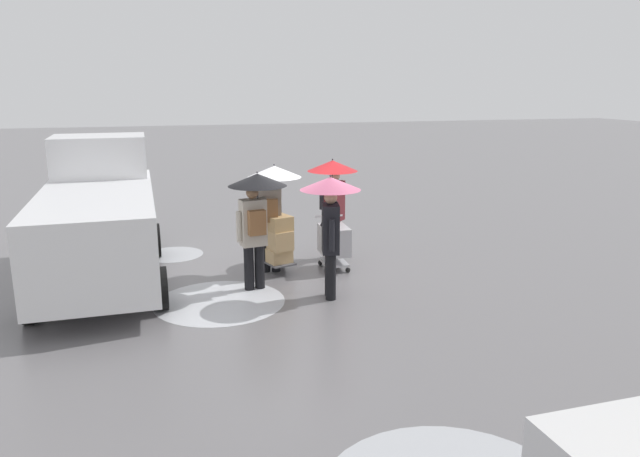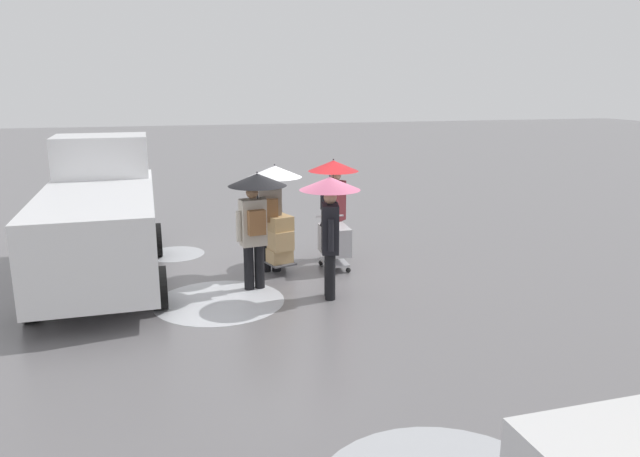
{
  "view_description": "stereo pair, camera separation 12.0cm",
  "coord_description": "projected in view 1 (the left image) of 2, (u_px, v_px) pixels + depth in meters",
  "views": [
    {
      "loc": [
        2.46,
        10.7,
        3.63
      ],
      "look_at": [
        -0.38,
        0.5,
        1.05
      ],
      "focal_mm": 33.31,
      "sensor_mm": 36.0,
      "label": 1
    },
    {
      "loc": [
        2.34,
        10.73,
        3.63
      ],
      "look_at": [
        -0.38,
        0.5,
        1.05
      ],
      "focal_mm": 33.31,
      "sensor_mm": 36.0,
      "label": 2
    }
  ],
  "objects": [
    {
      "name": "pedestrian_white_side",
      "position": [
        333.0,
        186.0,
        12.33
      ],
      "size": [
        1.04,
        1.04,
        2.15
      ],
      "color": "black",
      "rests_on": "ground"
    },
    {
      "name": "pedestrian_pink_side",
      "position": [
        330.0,
        208.0,
        10.06
      ],
      "size": [
        1.04,
        1.04,
        2.15
      ],
      "color": "black",
      "rests_on": "ground"
    },
    {
      "name": "hand_dolly_boxes",
      "position": [
        278.0,
        240.0,
        11.57
      ],
      "size": [
        0.68,
        0.81,
        1.32
      ],
      "color": "#515156",
      "rests_on": "ground"
    },
    {
      "name": "pedestrian_far_side",
      "position": [
        272.0,
        194.0,
        11.46
      ],
      "size": [
        1.04,
        1.04,
        2.15
      ],
      "color": "black",
      "rests_on": "ground"
    },
    {
      "name": "cargo_van_parked_right",
      "position": [
        99.0,
        220.0,
        11.04
      ],
      "size": [
        2.28,
        5.38,
        2.6
      ],
      "color": "white",
      "rests_on": "ground"
    },
    {
      "name": "ground_plane",
      "position": [
        294.0,
        276.0,
        11.51
      ],
      "size": [
        90.0,
        90.0,
        0.0
      ],
      "primitive_type": "plane",
      "color": "slate"
    },
    {
      "name": "slush_patch_mid_street",
      "position": [
        173.0,
        254.0,
        12.98
      ],
      "size": [
        1.28,
        1.28,
        0.01
      ],
      "primitive_type": "cylinder",
      "color": "#ADAFB5",
      "rests_on": "ground"
    },
    {
      "name": "shopping_cart_vendor",
      "position": [
        334.0,
        242.0,
        11.86
      ],
      "size": [
        0.58,
        0.84,
        1.02
      ],
      "color": "#B2B2B7",
      "rests_on": "ground"
    },
    {
      "name": "slush_patch_near_cluster",
      "position": [
        220.0,
        302.0,
        10.15
      ],
      "size": [
        2.23,
        2.23,
        0.01
      ],
      "primitive_type": "cylinder",
      "color": "silver",
      "rests_on": "ground"
    },
    {
      "name": "pedestrian_black_side",
      "position": [
        256.0,
        204.0,
        10.47
      ],
      "size": [
        1.04,
        1.04,
        2.15
      ],
      "color": "black",
      "rests_on": "ground"
    }
  ]
}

